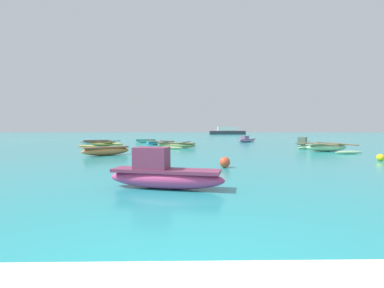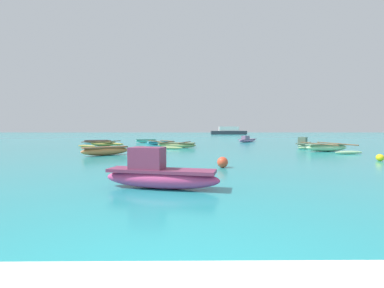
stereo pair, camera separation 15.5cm
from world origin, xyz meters
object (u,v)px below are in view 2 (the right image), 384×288
Objects in this scene: mooring_buoy_0 at (380,158)px; mooring_buoy_2 at (148,162)px; moored_boat_5 at (146,141)px; moored_boat_6 at (161,143)px; moored_boat_0 at (327,147)px; moored_boat_9 at (102,144)px; moored_boat_2 at (303,144)px; moored_boat_3 at (106,150)px; moored_boat_8 at (176,145)px; moored_boat_7 at (159,174)px; moored_boat_4 at (247,140)px; mooring_buoy_1 at (223,162)px; distant_ferry at (229,131)px; moored_boat_1 at (96,141)px.

mooring_buoy_0 is 0.86× the size of mooring_buoy_2.
moored_boat_6 is at bearing -71.30° from moored_boat_5.
moored_boat_0 reaches higher than moored_boat_9.
moored_boat_2 is 16.76m from moored_boat_9.
moored_boat_3 is 0.66× the size of moored_boat_8.
moored_boat_6 is 1.32× the size of moored_boat_7.
moored_boat_3 is (-13.71, -5.78, -0.03)m from moored_boat_2.
moored_boat_2 is 9.43m from moored_boat_4.
moored_boat_6 is at bearing 105.25° from mooring_buoy_1.
moored_boat_5 is (-13.76, 7.95, -0.09)m from moored_boat_2.
moored_boat_8 is 0.37× the size of distant_ferry.
mooring_buoy_0 is at bearing -77.33° from moored_boat_6.
distant_ferry is at bearing 95.83° from moored_boat_9.
moored_boat_6 is at bearing -53.99° from moored_boat_1.
distant_ferry reaches higher than mooring_buoy_1.
mooring_buoy_1 is (6.01, -18.44, -0.00)m from moored_boat_5.
moored_boat_9 is at bearing 116.55° from moored_boat_2.
moored_boat_2 is 15.89m from moored_boat_5.
mooring_buoy_1 is at bearing -165.41° from mooring_buoy_0.
mooring_buoy_2 is at bearing -77.71° from moored_boat_8.
mooring_buoy_2 is (-10.60, -10.30, -0.11)m from moored_boat_2.
moored_boat_0 is 57.36m from distant_ferry.
moored_boat_8 is at bearing -102.97° from distant_ferry.
moored_boat_0 is 10.55m from mooring_buoy_1.
distant_ferry reaches higher than moored_boat_7.
mooring_buoy_2 is at bearing 176.22° from mooring_buoy_1.
moored_boat_1 is 0.93× the size of moored_boat_7.
mooring_buoy_1 is (11.43, -18.41, 0.04)m from moored_boat_1.
distant_ferry reaches higher than moored_boat_6.
moored_boat_2 reaches higher than moored_boat_6.
moored_boat_6 is at bearing 156.55° from moored_boat_4.
moored_boat_0 is 13.20× the size of mooring_buoy_0.
moored_boat_9 is at bearing -92.21° from moored_boat_1.
moored_boat_4 reaches higher than mooring_buoy_2.
moored_boat_8 reaches higher than moored_boat_9.
moored_boat_9 is at bearing 153.71° from moored_boat_4.
moored_boat_4 is at bearing 74.74° from mooring_buoy_1.
moored_boat_6 is 4.13m from moored_boat_8.
moored_boat_0 is 12.70m from mooring_buoy_2.
distant_ferry is (12.93, 64.24, 0.73)m from mooring_buoy_2.
moored_boat_9 is at bearing -125.32° from moored_boat_5.
distant_ferry reaches higher than moored_boat_4.
moored_boat_8 is (3.67, 6.01, -0.05)m from moored_boat_3.
moored_boat_3 is at bearing -131.22° from moored_boat_6.
moored_boat_6 is at bearing 108.68° from moored_boat_7.
moored_boat_3 reaches higher than moored_boat_1.
moored_boat_6 is 16.97m from mooring_buoy_0.
moored_boat_2 is at bearing -38.90° from moored_boat_5.
mooring_buoy_1 is (-7.79, -7.12, -0.05)m from moored_boat_0.
moored_boat_7 is at bearing -141.46° from moored_boat_0.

